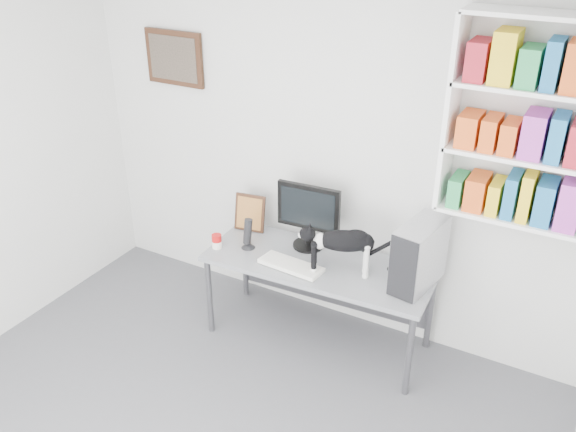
{
  "coord_description": "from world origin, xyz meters",
  "views": [
    {
      "loc": [
        1.75,
        -1.74,
        3.0
      ],
      "look_at": [
        -0.06,
        1.53,
        1.04
      ],
      "focal_mm": 38.0,
      "sensor_mm": 36.0,
      "label": 1
    }
  ],
  "objects_px": {
    "monitor": "(309,216)",
    "cat": "(342,252)",
    "bookshelf": "(539,125)",
    "leaning_print": "(250,212)",
    "speaker": "(248,233)",
    "keyboard": "(291,265)",
    "soup_can": "(217,241)",
    "pc_tower": "(419,255)",
    "desk": "(318,301)"
  },
  "relations": [
    {
      "from": "monitor",
      "to": "pc_tower",
      "type": "height_order",
      "value": "monitor"
    },
    {
      "from": "keyboard",
      "to": "soup_can",
      "type": "height_order",
      "value": "soup_can"
    },
    {
      "from": "soup_can",
      "to": "cat",
      "type": "relative_size",
      "value": 0.19
    },
    {
      "from": "bookshelf",
      "to": "pc_tower",
      "type": "distance_m",
      "value": 1.1
    },
    {
      "from": "speaker",
      "to": "cat",
      "type": "height_order",
      "value": "cat"
    },
    {
      "from": "bookshelf",
      "to": "leaning_print",
      "type": "xyz_separation_m",
      "value": [
        -1.94,
        -0.06,
        -1.02
      ]
    },
    {
      "from": "desk",
      "to": "soup_can",
      "type": "relative_size",
      "value": 15.19
    },
    {
      "from": "keyboard",
      "to": "cat",
      "type": "height_order",
      "value": "cat"
    },
    {
      "from": "bookshelf",
      "to": "cat",
      "type": "xyz_separation_m",
      "value": [
        -1.04,
        -0.3,
        -0.99
      ]
    },
    {
      "from": "soup_can",
      "to": "cat",
      "type": "height_order",
      "value": "cat"
    },
    {
      "from": "monitor",
      "to": "cat",
      "type": "height_order",
      "value": "monitor"
    },
    {
      "from": "bookshelf",
      "to": "monitor",
      "type": "height_order",
      "value": "bookshelf"
    },
    {
      "from": "monitor",
      "to": "pc_tower",
      "type": "relative_size",
      "value": 1.12
    },
    {
      "from": "bookshelf",
      "to": "speaker",
      "type": "relative_size",
      "value": 5.09
    },
    {
      "from": "monitor",
      "to": "desk",
      "type": "bearing_deg",
      "value": -47.5
    },
    {
      "from": "speaker",
      "to": "bookshelf",
      "type": "bearing_deg",
      "value": 21.9
    },
    {
      "from": "leaning_print",
      "to": "soup_can",
      "type": "height_order",
      "value": "leaning_print"
    },
    {
      "from": "desk",
      "to": "bookshelf",
      "type": "bearing_deg",
      "value": 8.0
    },
    {
      "from": "monitor",
      "to": "pc_tower",
      "type": "distance_m",
      "value": 0.87
    },
    {
      "from": "monitor",
      "to": "leaning_print",
      "type": "xyz_separation_m",
      "value": [
        -0.52,
        0.02,
        -0.11
      ]
    },
    {
      "from": "desk",
      "to": "monitor",
      "type": "bearing_deg",
      "value": 133.26
    },
    {
      "from": "bookshelf",
      "to": "desk",
      "type": "distance_m",
      "value": 1.97
    },
    {
      "from": "bookshelf",
      "to": "keyboard",
      "type": "relative_size",
      "value": 2.7
    },
    {
      "from": "pc_tower",
      "to": "speaker",
      "type": "distance_m",
      "value": 1.26
    },
    {
      "from": "monitor",
      "to": "soup_can",
      "type": "xyz_separation_m",
      "value": [
        -0.59,
        -0.35,
        -0.2
      ]
    },
    {
      "from": "leaning_print",
      "to": "cat",
      "type": "distance_m",
      "value": 0.93
    },
    {
      "from": "bookshelf",
      "to": "desk",
      "type": "bearing_deg",
      "value": -169.12
    },
    {
      "from": "desk",
      "to": "cat",
      "type": "distance_m",
      "value": 0.56
    },
    {
      "from": "monitor",
      "to": "cat",
      "type": "distance_m",
      "value": 0.44
    },
    {
      "from": "keyboard",
      "to": "leaning_print",
      "type": "xyz_separation_m",
      "value": [
        -0.55,
        0.33,
        0.13
      ]
    },
    {
      "from": "leaning_print",
      "to": "cat",
      "type": "relative_size",
      "value": 0.52
    },
    {
      "from": "pc_tower",
      "to": "cat",
      "type": "bearing_deg",
      "value": -155.86
    },
    {
      "from": "pc_tower",
      "to": "speaker",
      "type": "relative_size",
      "value": 1.87
    },
    {
      "from": "leaning_print",
      "to": "soup_can",
      "type": "xyz_separation_m",
      "value": [
        -0.07,
        -0.36,
        -0.1
      ]
    },
    {
      "from": "bookshelf",
      "to": "cat",
      "type": "distance_m",
      "value": 1.47
    },
    {
      "from": "pc_tower",
      "to": "speaker",
      "type": "height_order",
      "value": "pc_tower"
    },
    {
      "from": "bookshelf",
      "to": "leaning_print",
      "type": "relative_size",
      "value": 4.12
    },
    {
      "from": "desk",
      "to": "leaning_print",
      "type": "distance_m",
      "value": 0.87
    },
    {
      "from": "keyboard",
      "to": "pc_tower",
      "type": "relative_size",
      "value": 1.01
    },
    {
      "from": "monitor",
      "to": "soup_can",
      "type": "height_order",
      "value": "monitor"
    },
    {
      "from": "bookshelf",
      "to": "soup_can",
      "type": "xyz_separation_m",
      "value": [
        -2.0,
        -0.42,
        -1.11
      ]
    },
    {
      "from": "bookshelf",
      "to": "speaker",
      "type": "height_order",
      "value": "bookshelf"
    },
    {
      "from": "speaker",
      "to": "cat",
      "type": "distance_m",
      "value": 0.76
    },
    {
      "from": "bookshelf",
      "to": "cat",
      "type": "relative_size",
      "value": 2.15
    },
    {
      "from": "cat",
      "to": "monitor",
      "type": "bearing_deg",
      "value": 125.07
    },
    {
      "from": "bookshelf",
      "to": "leaning_print",
      "type": "height_order",
      "value": "bookshelf"
    },
    {
      "from": "monitor",
      "to": "keyboard",
      "type": "height_order",
      "value": "monitor"
    },
    {
      "from": "keyboard",
      "to": "soup_can",
      "type": "bearing_deg",
      "value": -173.6
    },
    {
      "from": "keyboard",
      "to": "leaning_print",
      "type": "height_order",
      "value": "leaning_print"
    },
    {
      "from": "desk",
      "to": "monitor",
      "type": "relative_size",
      "value": 3.21
    }
  ]
}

